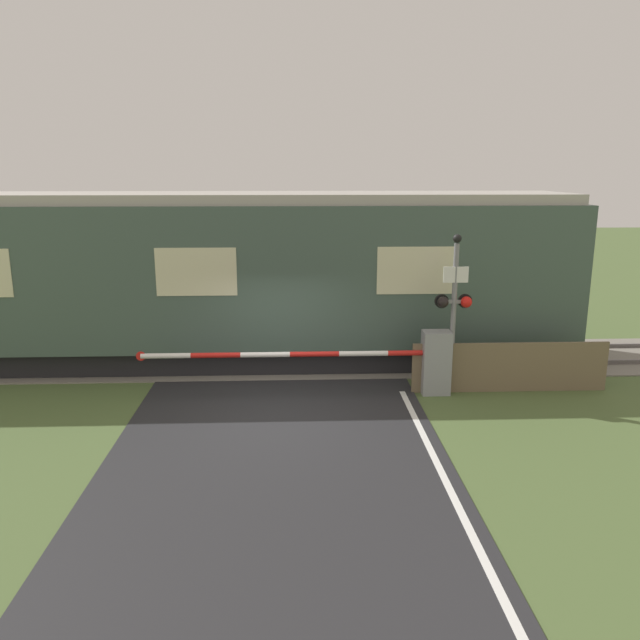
{
  "coord_description": "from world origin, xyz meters",
  "views": [
    {
      "loc": [
        0.33,
        -11.76,
        4.72
      ],
      "look_at": [
        0.87,
        1.54,
        1.51
      ],
      "focal_mm": 35.0,
      "sensor_mm": 36.0,
      "label": 1
    }
  ],
  "objects": [
    {
      "name": "ground_plane",
      "position": [
        0.0,
        0.0,
        0.0
      ],
      "size": [
        80.0,
        80.0,
        0.0
      ],
      "primitive_type": "plane",
      "color": "#4C6033"
    },
    {
      "name": "signal_post",
      "position": [
        3.69,
        1.01,
        1.96
      ],
      "size": [
        0.8,
        0.26,
        3.43
      ],
      "color": "gray",
      "rests_on": "ground_plane"
    },
    {
      "name": "track_bed",
      "position": [
        0.0,
        3.46,
        0.02
      ],
      "size": [
        36.0,
        3.2,
        0.13
      ],
      "color": "slate",
      "rests_on": "ground_plane"
    },
    {
      "name": "crossing_barrier",
      "position": [
        2.79,
        0.94,
        0.73
      ],
      "size": [
        6.67,
        0.44,
        1.38
      ],
      "color": "gray",
      "rests_on": "ground_plane"
    },
    {
      "name": "roadside_fence",
      "position": [
        4.98,
        0.99,
        0.55
      ],
      "size": [
        4.29,
        0.06,
        1.1
      ],
      "color": "#726047",
      "rests_on": "ground_plane"
    },
    {
      "name": "train",
      "position": [
        -1.86,
        3.46,
        2.14
      ],
      "size": [
        17.87,
        2.95,
        4.19
      ],
      "color": "black",
      "rests_on": "ground_plane"
    }
  ]
}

